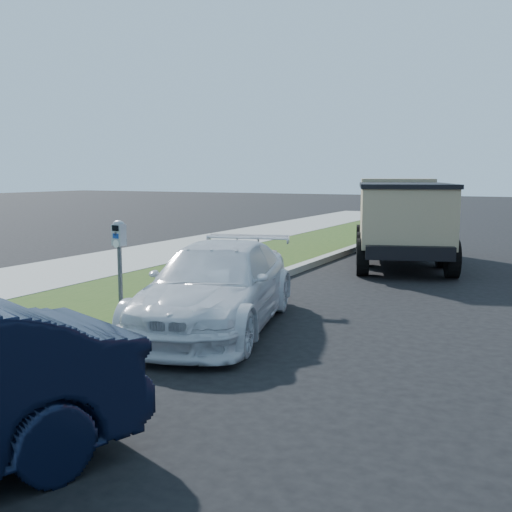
% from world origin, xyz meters
% --- Properties ---
extents(ground, '(120.00, 120.00, 0.00)m').
position_xyz_m(ground, '(0.00, 0.00, 0.00)').
color(ground, black).
rests_on(ground, ground).
extents(streetside, '(6.12, 50.00, 0.15)m').
position_xyz_m(streetside, '(-5.57, 2.00, 0.07)').
color(streetside, gray).
rests_on(streetside, ground).
extents(parking_meter, '(0.22, 0.16, 1.48)m').
position_xyz_m(parking_meter, '(-3.00, -0.42, 1.21)').
color(parking_meter, '#3F4247').
rests_on(parking_meter, ground).
extents(white_wagon, '(2.78, 4.65, 1.26)m').
position_xyz_m(white_wagon, '(-1.61, 0.17, 0.63)').
color(white_wagon, silver).
rests_on(white_wagon, ground).
extents(dump_truck, '(3.64, 5.92, 2.18)m').
position_xyz_m(dump_truck, '(-0.79, 8.13, 1.23)').
color(dump_truck, black).
rests_on(dump_truck, ground).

